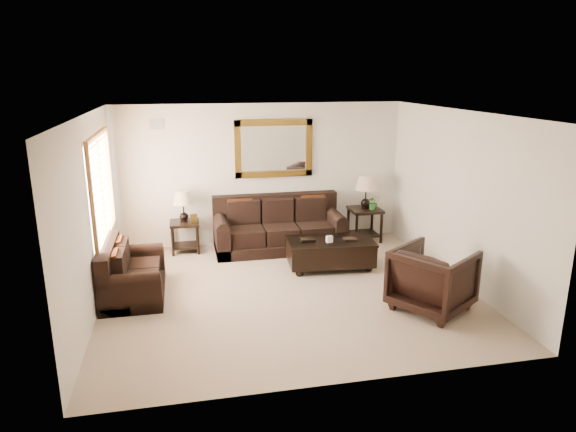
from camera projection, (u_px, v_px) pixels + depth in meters
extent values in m
cube|color=tan|center=(288.00, 291.00, 7.89)|extent=(5.50, 5.00, 0.01)
cube|color=white|center=(288.00, 113.00, 7.16)|extent=(5.50, 5.00, 0.01)
cube|color=beige|center=(261.00, 175.00, 9.88)|extent=(5.50, 0.01, 2.70)
cube|color=beige|center=(338.00, 267.00, 5.17)|extent=(5.50, 0.01, 2.70)
cube|color=beige|center=(90.00, 217.00, 6.98)|extent=(0.01, 5.00, 2.70)
cube|color=beige|center=(459.00, 197.00, 8.06)|extent=(0.01, 5.00, 2.70)
cube|color=white|center=(99.00, 188.00, 7.78)|extent=(0.01, 1.80, 1.50)
cube|color=brown|center=(97.00, 136.00, 7.57)|extent=(0.06, 1.96, 0.08)
cube|color=brown|center=(107.00, 238.00, 8.00)|extent=(0.06, 1.96, 0.08)
cube|color=brown|center=(92.00, 203.00, 6.90)|extent=(0.06, 0.08, 1.50)
cube|color=brown|center=(110.00, 176.00, 8.67)|extent=(0.06, 0.08, 1.50)
cube|color=brown|center=(102.00, 188.00, 7.79)|extent=(0.05, 0.05, 1.50)
cube|color=#4F270F|center=(274.00, 149.00, 9.76)|extent=(1.50, 0.06, 1.10)
cube|color=white|center=(274.00, 148.00, 9.78)|extent=(1.26, 0.01, 0.86)
cube|color=#999999|center=(156.00, 124.00, 9.22)|extent=(0.25, 0.02, 0.18)
cube|color=black|center=(279.00, 244.00, 9.75)|extent=(2.42, 1.04, 0.20)
cube|color=black|center=(275.00, 206.00, 9.96)|extent=(2.42, 0.24, 0.49)
cube|color=black|center=(245.00, 234.00, 9.54)|extent=(0.62, 0.86, 0.30)
cube|color=black|center=(279.00, 232.00, 9.67)|extent=(0.62, 0.86, 0.30)
cube|color=black|center=(313.00, 230.00, 9.79)|extent=(0.62, 0.86, 0.30)
cube|color=black|center=(222.00, 238.00, 9.49)|extent=(0.24, 1.04, 0.58)
cylinder|color=black|center=(221.00, 223.00, 9.41)|extent=(0.24, 1.02, 0.24)
cube|color=black|center=(334.00, 231.00, 9.92)|extent=(0.24, 1.04, 0.58)
cylinder|color=black|center=(335.00, 216.00, 9.84)|extent=(0.24, 1.02, 0.24)
cube|color=#662D0D|center=(240.00, 211.00, 9.63)|extent=(0.46, 0.20, 0.47)
cube|color=#662D0D|center=(313.00, 207.00, 9.91)|extent=(0.46, 0.20, 0.47)
cube|color=black|center=(135.00, 290.00, 7.74)|extent=(0.88, 1.47, 0.17)
cube|color=black|center=(108.00, 258.00, 7.53)|extent=(0.20, 1.47, 0.41)
cube|color=black|center=(133.00, 284.00, 7.44)|extent=(0.72, 0.51, 0.25)
cube|color=black|center=(136.00, 270.00, 7.94)|extent=(0.72, 0.51, 0.25)
cube|color=black|center=(130.00, 297.00, 7.10)|extent=(0.88, 0.20, 0.49)
cylinder|color=black|center=(129.00, 281.00, 7.04)|extent=(0.86, 0.20, 0.20)
cube|color=black|center=(137.00, 265.00, 8.30)|extent=(0.88, 0.20, 0.49)
cylinder|color=black|center=(136.00, 250.00, 8.23)|extent=(0.86, 0.20, 0.20)
cube|color=#662D0D|center=(118.00, 264.00, 7.27)|extent=(0.17, 0.39, 0.40)
cube|color=#662D0D|center=(122.00, 250.00, 7.86)|extent=(0.17, 0.39, 0.40)
cube|color=black|center=(184.00, 223.00, 9.51)|extent=(0.53, 0.53, 0.05)
cube|color=black|center=(186.00, 245.00, 9.63)|extent=(0.45, 0.45, 0.03)
cylinder|color=black|center=(173.00, 242.00, 9.33)|extent=(0.05, 0.05, 0.53)
cylinder|color=black|center=(198.00, 241.00, 9.42)|extent=(0.05, 0.05, 0.53)
cylinder|color=black|center=(173.00, 235.00, 9.76)|extent=(0.05, 0.05, 0.53)
cylinder|color=black|center=(197.00, 233.00, 9.85)|extent=(0.05, 0.05, 0.53)
sphere|color=black|center=(184.00, 217.00, 9.48)|extent=(0.16, 0.16, 0.16)
cylinder|color=black|center=(184.00, 208.00, 9.43)|extent=(0.02, 0.02, 0.35)
cone|color=tan|center=(183.00, 197.00, 9.38)|extent=(0.37, 0.37, 0.25)
cube|color=#4F270F|center=(194.00, 218.00, 9.43)|extent=(0.15, 0.10, 0.16)
cube|color=black|center=(365.00, 210.00, 10.15)|extent=(0.60, 0.60, 0.05)
cube|color=black|center=(364.00, 234.00, 10.29)|extent=(0.51, 0.51, 0.03)
cylinder|color=black|center=(357.00, 230.00, 9.95)|extent=(0.05, 0.05, 0.60)
cylinder|color=black|center=(381.00, 228.00, 10.05)|extent=(0.05, 0.05, 0.60)
cylinder|color=black|center=(348.00, 223.00, 10.43)|extent=(0.05, 0.05, 0.60)
cylinder|color=black|center=(372.00, 221.00, 10.53)|extent=(0.05, 0.05, 0.60)
sphere|color=black|center=(365.00, 203.00, 10.12)|extent=(0.19, 0.19, 0.19)
cylinder|color=black|center=(366.00, 193.00, 10.06)|extent=(0.03, 0.03, 0.39)
cone|color=tan|center=(366.00, 183.00, 10.00)|extent=(0.41, 0.41, 0.28)
sphere|color=black|center=(299.00, 273.00, 8.46)|extent=(0.13, 0.13, 0.13)
sphere|color=black|center=(369.00, 268.00, 8.70)|extent=(0.13, 0.13, 0.13)
sphere|color=black|center=(292.00, 261.00, 8.98)|extent=(0.13, 0.13, 0.13)
sphere|color=black|center=(358.00, 257.00, 9.22)|extent=(0.13, 0.13, 0.13)
cube|color=black|center=(330.00, 251.00, 8.78)|extent=(1.49, 0.88, 0.40)
cube|color=black|center=(331.00, 241.00, 8.73)|extent=(1.52, 0.89, 0.04)
cube|color=black|center=(308.00, 240.00, 8.70)|extent=(0.25, 0.18, 0.03)
cube|color=black|center=(350.00, 239.00, 8.73)|extent=(0.23, 0.17, 0.03)
cube|color=white|center=(329.00, 239.00, 8.59)|extent=(0.11, 0.08, 0.11)
imported|color=black|center=(433.00, 276.00, 7.16)|extent=(1.29, 1.31, 0.99)
imported|color=#21521C|center=(374.00, 204.00, 10.04)|extent=(0.30, 0.32, 0.23)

